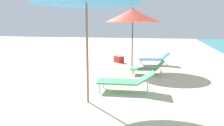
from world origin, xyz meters
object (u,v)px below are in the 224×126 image
(lounger_farthest_inland, at_px, (148,68))
(cooler_box, at_px, (119,59))
(lounger_farthest_shoreside, at_px, (155,58))
(lounger_third_shoreside, at_px, (126,81))
(umbrella_farthest, at_px, (133,16))

(lounger_farthest_inland, distance_m, cooler_box, 3.12)
(lounger_farthest_inland, bearing_deg, lounger_farthest_shoreside, -96.85)
(lounger_farthest_shoreside, bearing_deg, lounger_third_shoreside, 73.96)
(umbrella_farthest, bearing_deg, lounger_farthest_inland, -51.93)
(umbrella_farthest, bearing_deg, lounger_third_shoreside, -82.05)
(lounger_farthest_inland, relative_size, cooler_box, 2.10)
(lounger_farthest_inland, height_order, cooler_box, lounger_farthest_inland)
(lounger_third_shoreside, bearing_deg, cooler_box, -80.65)
(lounger_third_shoreside, height_order, lounger_farthest_shoreside, lounger_farthest_shoreside)
(lounger_third_shoreside, height_order, lounger_farthest_inland, lounger_third_shoreside)
(lounger_third_shoreside, relative_size, umbrella_farthest, 0.63)
(cooler_box, bearing_deg, lounger_farthest_inland, -55.36)
(umbrella_farthest, height_order, lounger_farthest_inland, umbrella_farthest)
(umbrella_farthest, distance_m, lounger_farthest_inland, 2.36)
(lounger_farthest_shoreside, xyz_separation_m, lounger_farthest_inland, (-0.04, -2.27, -0.04))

